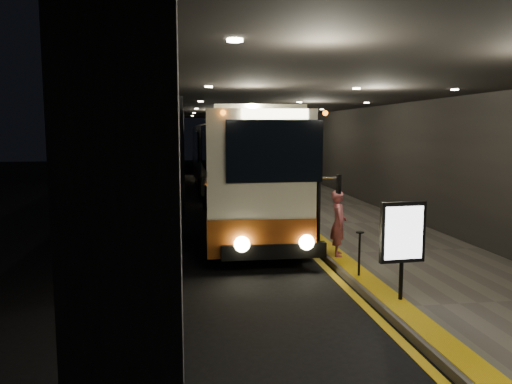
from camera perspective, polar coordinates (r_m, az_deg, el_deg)
ground at (r=12.13m, az=-2.78°, el=-9.19°), size 90.00×90.00×0.00m
lane_line_white at (r=16.96m, az=-10.46°, el=-4.56°), size 0.12×50.00×0.01m
kerb_stripe_yellow at (r=17.28m, az=3.46°, el=-4.24°), size 0.18×50.00×0.01m
sidewalk at (r=17.90m, az=11.03°, el=-3.73°), size 4.50×50.00×0.15m
tactile_strip at (r=17.36m, az=5.09°, el=-3.69°), size 0.50×50.00×0.01m
terminal_wall at (r=18.45m, az=17.90°, el=5.52°), size 0.10×50.00×6.00m
support_columns at (r=15.65m, az=-9.69°, el=2.60°), size 0.80×24.80×4.40m
canopy at (r=17.01m, az=4.09°, el=11.13°), size 9.00×50.00×0.40m
coach_main at (r=17.60m, az=-1.41°, el=2.11°), size 3.14×12.57×3.89m
coach_second at (r=29.05m, az=-4.48°, el=3.78°), size 2.55×11.44×3.58m
coach_third at (r=43.56m, az=-5.63°, el=4.82°), size 2.33×11.14×3.50m
passenger_boarding at (r=13.07m, az=9.41°, el=-3.56°), size 0.54×0.70×1.71m
info_sign at (r=9.88m, az=16.43°, el=-4.65°), size 0.91×0.18×1.91m
stanchion_post at (r=11.44m, az=11.72°, el=-6.98°), size 0.05×0.05×1.00m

